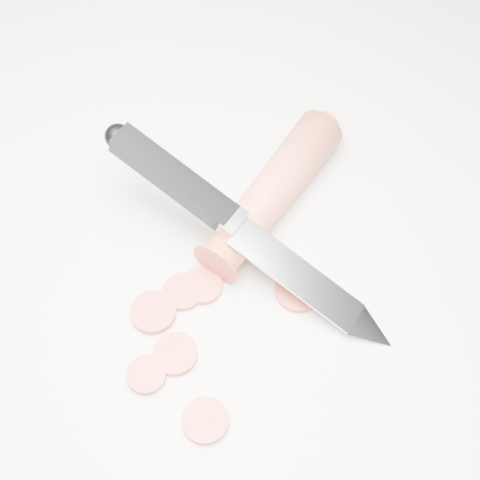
# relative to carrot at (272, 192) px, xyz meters

# --- Properties ---
(ground) EXTENTS (2.40, 2.40, 0.00)m
(ground) POSITION_rel_carrot_xyz_m (-0.04, -0.08, -0.02)
(ground) COLOR silver
(ground) RESTS_ON ground
(carrot) EXTENTS (0.11, 0.17, 0.04)m
(carrot) POSITION_rel_carrot_xyz_m (0.00, 0.00, 0.00)
(carrot) COLOR #D75A37
(carrot) RESTS_ON ground
(carrot_slice_0) EXTENTS (0.03, 0.03, 0.01)m
(carrot_slice_0) POSITION_rel_carrot_xyz_m (-0.07, -0.17, -0.02)
(carrot_slice_0) COLOR #C94030
(carrot_slice_0) RESTS_ON ground
(carrot_slice_1) EXTENTS (0.04, 0.04, 0.01)m
(carrot_slice_1) POSITION_rel_carrot_xyz_m (-0.08, -0.12, -0.02)
(carrot_slice_1) COLOR #C94030
(carrot_slice_1) RESTS_ON ground
(carrot_slice_2) EXTENTS (0.03, 0.03, 0.01)m
(carrot_slice_2) POSITION_rel_carrot_xyz_m (-0.05, -0.09, -0.02)
(carrot_slice_2) COLOR #C94030
(carrot_slice_2) RESTS_ON ground
(carrot_slice_3) EXTENTS (0.04, 0.04, 0.01)m
(carrot_slice_3) POSITION_rel_carrot_xyz_m (-0.02, -0.20, -0.02)
(carrot_slice_3) COLOR #C94030
(carrot_slice_3) RESTS_ON ground
(carrot_slice_4) EXTENTS (0.04, 0.04, 0.01)m
(carrot_slice_4) POSITION_rel_carrot_xyz_m (0.03, -0.08, -0.02)
(carrot_slice_4) COLOR #C94030
(carrot_slice_4) RESTS_ON ground
(carrot_slice_5) EXTENTS (0.03, 0.03, 0.01)m
(carrot_slice_5) POSITION_rel_carrot_xyz_m (-0.06, -0.10, -0.02)
(carrot_slice_5) COLOR #C94030
(carrot_slice_5) RESTS_ON ground
(carrot_slice_6) EXTENTS (0.04, 0.04, 0.01)m
(carrot_slice_6) POSITION_rel_carrot_xyz_m (-0.05, -0.15, -0.02)
(carrot_slice_6) COLOR #C94030
(carrot_slice_6) RESTS_ON ground
(kitchen_knife) EXTENTS (0.27, 0.14, 0.09)m
(kitchen_knife) POSITION_rel_carrot_xyz_m (-0.01, -0.06, 0.02)
(kitchen_knife) COLOR silver
(kitchen_knife) RESTS_ON ground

